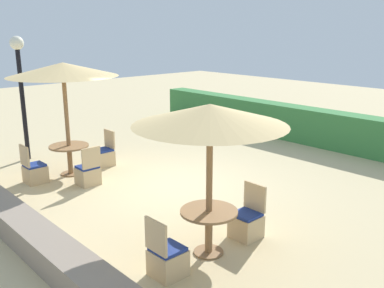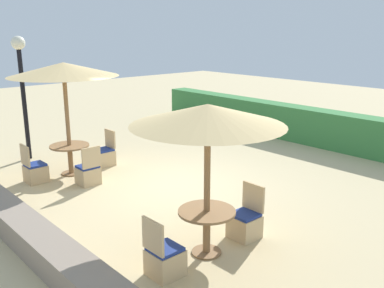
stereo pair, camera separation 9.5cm
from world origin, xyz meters
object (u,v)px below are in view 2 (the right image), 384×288
(lamp_post, at_px, (21,73))
(round_table_front_right, at_px, (207,222))
(patio_chair_front_left_north, at_px, (105,156))
(parasol_front_left, at_px, (64,70))
(patio_chair_front_right_south, at_px, (164,259))
(round_table_front_left, at_px, (70,152))
(patio_chair_front_right_north, at_px, (245,223))
(patio_chair_front_left_south, at_px, (35,171))
(patio_chair_front_left_east, at_px, (88,173))
(parasol_front_right, at_px, (208,116))

(lamp_post, relative_size, round_table_front_right, 3.64)
(patio_chair_front_left_north, bearing_deg, parasol_front_left, 92.74)
(parasol_front_left, distance_m, patio_chair_front_left_north, 2.50)
(lamp_post, xyz_separation_m, patio_chair_front_right_south, (7.12, -0.88, -2.09))
(round_table_front_left, height_order, patio_chair_front_right_north, patio_chair_front_right_north)
(parasol_front_left, bearing_deg, patio_chair_front_left_south, -90.65)
(parasol_front_left, xyz_separation_m, round_table_front_right, (5.07, -0.22, -2.02))
(lamp_post, xyz_separation_m, patio_chair_front_right_north, (7.12, 0.90, -2.09))
(lamp_post, height_order, round_table_front_right, lamp_post)
(lamp_post, distance_m, parasol_front_left, 2.02)
(patio_chair_front_left_east, xyz_separation_m, patio_chair_front_right_north, (4.16, 0.71, 0.00))
(lamp_post, distance_m, patio_chair_front_left_north, 3.11)
(round_table_front_left, height_order, parasol_front_right, parasol_front_right)
(lamp_post, xyz_separation_m, patio_chair_front_left_south, (1.98, -0.66, -2.09))
(patio_chair_front_left_south, bearing_deg, parasol_front_right, 7.68)
(patio_chair_front_left_north, relative_size, patio_chair_front_right_south, 1.00)
(patio_chair_front_left_south, xyz_separation_m, parasol_front_right, (5.08, 0.68, 1.99))
(parasol_front_left, xyz_separation_m, patio_chair_front_right_south, (5.12, -1.12, -2.30))
(round_table_front_left, height_order, patio_chair_front_left_north, patio_chair_front_left_north)
(parasol_front_left, height_order, round_table_front_right, parasol_front_left)
(parasol_front_left, relative_size, patio_chair_front_right_south, 2.94)
(round_table_front_right, xyz_separation_m, patio_chair_front_right_south, (0.05, -0.91, -0.29))
(patio_chair_front_left_north, relative_size, round_table_front_right, 1.02)
(patio_chair_front_right_south, bearing_deg, parasol_front_right, 93.41)
(parasol_front_left, distance_m, round_table_front_right, 5.46)
(patio_chair_front_left_east, distance_m, parasol_front_right, 4.57)
(lamp_post, height_order, patio_chair_front_left_east, lamp_post)
(round_table_front_right, xyz_separation_m, patio_chair_front_right_north, (0.05, 0.87, -0.29))
(patio_chair_front_left_south, bearing_deg, patio_chair_front_left_east, 41.39)
(lamp_post, bearing_deg, parasol_front_left, 7.07)
(patio_chair_front_right_south, bearing_deg, round_table_front_right, 93.41)
(round_table_front_left, relative_size, patio_chair_front_left_east, 1.03)
(parasol_front_right, bearing_deg, round_table_front_right, 0.00)
(round_table_front_left, xyz_separation_m, patio_chair_front_left_east, (0.96, -0.05, -0.30))
(patio_chair_front_left_east, distance_m, patio_chair_front_right_north, 4.22)
(lamp_post, height_order, round_table_front_left, lamp_post)
(patio_chair_front_left_south, xyz_separation_m, patio_chair_front_right_south, (5.13, -0.22, 0.00))
(parasol_front_right, bearing_deg, patio_chair_front_right_south, -86.59)
(lamp_post, bearing_deg, patio_chair_front_right_south, -7.02)
(parasol_front_right, bearing_deg, patio_chair_front_left_north, 166.75)
(patio_chair_front_left_north, height_order, patio_chair_front_right_north, same)
(round_table_front_left, height_order, patio_chair_front_right_south, patio_chair_front_right_south)
(lamp_post, distance_m, patio_chair_front_right_north, 7.47)
(patio_chair_front_left_east, relative_size, parasol_front_right, 0.38)
(lamp_post, bearing_deg, patio_chair_front_left_south, -18.28)
(lamp_post, distance_m, round_table_front_right, 7.29)
(patio_chair_front_left_south, bearing_deg, patio_chair_front_right_north, 16.90)
(parasol_front_left, bearing_deg, round_table_front_left, -90.00)
(patio_chair_front_left_east, height_order, patio_chair_front_right_south, same)
(parasol_front_right, bearing_deg, patio_chair_front_left_east, 177.64)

